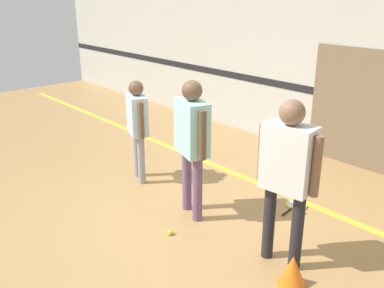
{
  "coord_description": "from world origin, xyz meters",
  "views": [
    {
      "loc": [
        3.54,
        -2.84,
        2.59
      ],
      "look_at": [
        0.12,
        0.23,
        0.91
      ],
      "focal_mm": 40.0,
      "sensor_mm": 36.0,
      "label": 1
    }
  ],
  "objects_px": {
    "person_student_left": "(137,120)",
    "tennis_ball_near_instructor": "(170,232)",
    "training_cone": "(292,271)",
    "racket_spare_on_floor": "(296,205)",
    "person_instructor": "(192,135)",
    "tennis_ball_by_spare_racket": "(293,190)",
    "person_student_right": "(288,167)"
  },
  "relations": [
    {
      "from": "person_student_right",
      "to": "tennis_ball_by_spare_racket",
      "type": "xyz_separation_m",
      "value": [
        -0.83,
        1.39,
        -1.0
      ]
    },
    {
      "from": "person_student_right",
      "to": "racket_spare_on_floor",
      "type": "height_order",
      "value": "person_student_right"
    },
    {
      "from": "person_instructor",
      "to": "racket_spare_on_floor",
      "type": "xyz_separation_m",
      "value": [
        0.73,
        1.11,
        -1.01
      ]
    },
    {
      "from": "person_instructor",
      "to": "training_cone",
      "type": "height_order",
      "value": "person_instructor"
    },
    {
      "from": "tennis_ball_near_instructor",
      "to": "training_cone",
      "type": "xyz_separation_m",
      "value": [
        1.41,
        0.3,
        0.12
      ]
    },
    {
      "from": "person_student_right",
      "to": "training_cone",
      "type": "distance_m",
      "value": 0.95
    },
    {
      "from": "person_instructor",
      "to": "person_student_right",
      "type": "distance_m",
      "value": 1.31
    },
    {
      "from": "racket_spare_on_floor",
      "to": "person_student_right",
      "type": "bearing_deg",
      "value": 20.41
    },
    {
      "from": "tennis_ball_by_spare_racket",
      "to": "training_cone",
      "type": "xyz_separation_m",
      "value": [
        1.12,
        -1.6,
        0.12
      ]
    },
    {
      "from": "person_student_right",
      "to": "racket_spare_on_floor",
      "type": "relative_size",
      "value": 3.24
    },
    {
      "from": "person_instructor",
      "to": "tennis_ball_by_spare_racket",
      "type": "xyz_separation_m",
      "value": [
        0.48,
        1.4,
        -0.98
      ]
    },
    {
      "from": "person_instructor",
      "to": "person_student_left",
      "type": "height_order",
      "value": "person_instructor"
    },
    {
      "from": "person_student_right",
      "to": "training_cone",
      "type": "relative_size",
      "value": 5.46
    },
    {
      "from": "racket_spare_on_floor",
      "to": "training_cone",
      "type": "bearing_deg",
      "value": 26.17
    },
    {
      "from": "person_instructor",
      "to": "tennis_ball_by_spare_racket",
      "type": "distance_m",
      "value": 1.78
    },
    {
      "from": "person_student_left",
      "to": "tennis_ball_near_instructor",
      "type": "xyz_separation_m",
      "value": [
        1.43,
        -0.61,
        -0.85
      ]
    },
    {
      "from": "person_instructor",
      "to": "racket_spare_on_floor",
      "type": "distance_m",
      "value": 1.67
    },
    {
      "from": "racket_spare_on_floor",
      "to": "person_instructor",
      "type": "bearing_deg",
      "value": -40.95
    },
    {
      "from": "tennis_ball_by_spare_racket",
      "to": "training_cone",
      "type": "relative_size",
      "value": 0.22
    },
    {
      "from": "person_student_left",
      "to": "training_cone",
      "type": "bearing_deg",
      "value": 15.74
    },
    {
      "from": "person_student_right",
      "to": "person_instructor",
      "type": "bearing_deg",
      "value": -7.23
    },
    {
      "from": "racket_spare_on_floor",
      "to": "person_student_left",
      "type": "bearing_deg",
      "value": -70.71
    },
    {
      "from": "person_instructor",
      "to": "person_student_left",
      "type": "bearing_deg",
      "value": -167.89
    },
    {
      "from": "person_instructor",
      "to": "racket_spare_on_floor",
      "type": "height_order",
      "value": "person_instructor"
    },
    {
      "from": "person_student_left",
      "to": "tennis_ball_by_spare_racket",
      "type": "xyz_separation_m",
      "value": [
        1.72,
        1.29,
        -0.85
      ]
    },
    {
      "from": "tennis_ball_near_instructor",
      "to": "training_cone",
      "type": "bearing_deg",
      "value": 11.92
    },
    {
      "from": "tennis_ball_near_instructor",
      "to": "tennis_ball_by_spare_racket",
      "type": "relative_size",
      "value": 1.0
    },
    {
      "from": "person_student_left",
      "to": "tennis_ball_near_instructor",
      "type": "relative_size",
      "value": 21.7
    },
    {
      "from": "racket_spare_on_floor",
      "to": "training_cone",
      "type": "xyz_separation_m",
      "value": [
        0.87,
        -1.31,
        0.14
      ]
    },
    {
      "from": "person_student_left",
      "to": "person_student_right",
      "type": "height_order",
      "value": "person_student_right"
    },
    {
      "from": "racket_spare_on_floor",
      "to": "tennis_ball_near_instructor",
      "type": "distance_m",
      "value": 1.69
    },
    {
      "from": "person_student_right",
      "to": "tennis_ball_by_spare_racket",
      "type": "height_order",
      "value": "person_student_right"
    }
  ]
}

